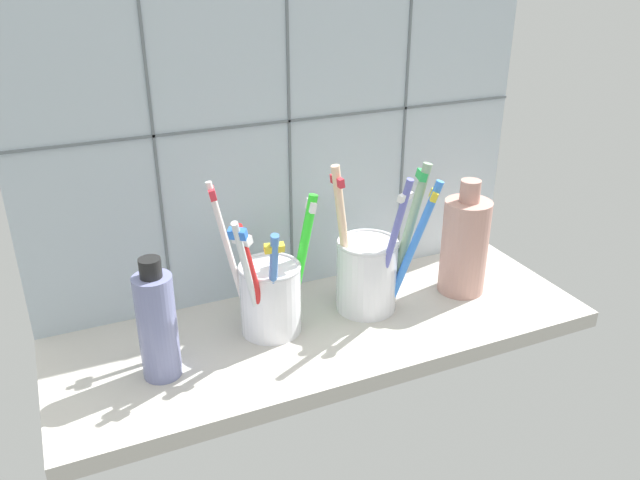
{
  "coord_description": "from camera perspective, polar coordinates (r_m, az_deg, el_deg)",
  "views": [
    {
      "loc": [
        -27.37,
        -59.2,
        43.67
      ],
      "look_at": [
        0.0,
        1.94,
        12.48
      ],
      "focal_mm": 36.1,
      "sensor_mm": 36.0,
      "label": 1
    }
  ],
  "objects": [
    {
      "name": "counter_slab",
      "position": [
        0.78,
        0.59,
        -8.23
      ],
      "size": [
        64.0,
        22.0,
        2.0
      ],
      "primitive_type": "cube",
      "color": "#BCB7AD",
      "rests_on": "ground"
    },
    {
      "name": "tile_wall_back",
      "position": [
        0.79,
        -3.02,
        9.42
      ],
      "size": [
        64.0,
        2.2,
        45.0
      ],
      "color": "#B2C1CC",
      "rests_on": "ground"
    },
    {
      "name": "toothbrush_cup_left",
      "position": [
        0.74,
        -4.46,
        -4.71
      ],
      "size": [
        12.44,
        9.85,
        18.85
      ],
      "color": "white",
      "rests_on": "counter_slab"
    },
    {
      "name": "toothbrush_cup_right",
      "position": [
        0.79,
        4.39,
        -2.62
      ],
      "size": [
        12.14,
        10.05,
        19.22
      ],
      "color": "white",
      "rests_on": "counter_slab"
    },
    {
      "name": "ceramic_vase",
      "position": [
        0.84,
        12.69,
        -0.42
      ],
      "size": [
        5.94,
        5.94,
        15.2
      ],
      "color": "tan",
      "rests_on": "counter_slab"
    },
    {
      "name": "soap_bottle",
      "position": [
        0.68,
        -14.23,
        -7.25
      ],
      "size": [
        4.05,
        4.05,
        13.64
      ],
      "color": "#767CAC",
      "rests_on": "counter_slab"
    }
  ]
}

